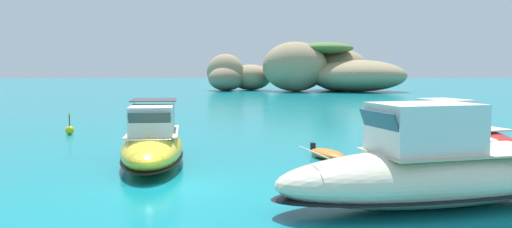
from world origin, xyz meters
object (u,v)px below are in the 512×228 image
at_px(islet_large, 327,70).
at_px(motorboat_cream, 436,171).
at_px(motorboat_red, 449,134).
at_px(dinghy_tender, 327,154).
at_px(channel_buoy, 70,129).
at_px(motorboat_yellow, 153,144).
at_px(islet_small, 235,76).

xyz_separation_m(islet_large, motorboat_cream, (-10.40, -81.24, -2.76)).
distance_m(motorboat_red, dinghy_tender, 7.01).
bearing_deg(channel_buoy, motorboat_yellow, -56.75).
bearing_deg(channel_buoy, dinghy_tender, -32.27).
bearing_deg(motorboat_yellow, dinghy_tender, 8.61).
bearing_deg(motorboat_cream, motorboat_red, 66.07).
height_order(motorboat_red, channel_buoy, motorboat_red).
relative_size(islet_large, dinghy_tender, 10.65).
relative_size(islet_large, motorboat_cream, 2.64).
relative_size(islet_small, motorboat_cream, 1.33).
relative_size(motorboat_cream, motorboat_red, 1.20).
relative_size(islet_small, dinghy_tender, 5.34).
xyz_separation_m(motorboat_yellow, motorboat_red, (14.78, 3.22, -0.00)).
distance_m(motorboat_yellow, dinghy_tender, 8.21).
distance_m(islet_small, channel_buoy, 67.43).
bearing_deg(dinghy_tender, islet_large, 80.33).
relative_size(motorboat_cream, channel_buoy, 7.75).
bearing_deg(motorboat_yellow, channel_buoy, 123.25).
bearing_deg(dinghy_tender, channel_buoy, 147.73).
distance_m(dinghy_tender, channel_buoy, 17.94).
relative_size(motorboat_yellow, dinghy_tender, 3.25).
bearing_deg(channel_buoy, islet_small, 81.18).
distance_m(islet_large, motorboat_yellow, 76.66).
relative_size(islet_small, motorboat_yellow, 1.64).
xyz_separation_m(motorboat_cream, motorboat_red, (4.72, 10.64, -0.18)).
height_order(motorboat_yellow, motorboat_cream, motorboat_cream).
height_order(dinghy_tender, channel_buoy, channel_buoy).
bearing_deg(islet_large, dinghy_tender, -99.67).
height_order(islet_small, motorboat_yellow, islet_small).
relative_size(motorboat_yellow, motorboat_red, 0.97).
height_order(islet_large, channel_buoy, islet_large).
distance_m(islet_small, motorboat_red, 75.09).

